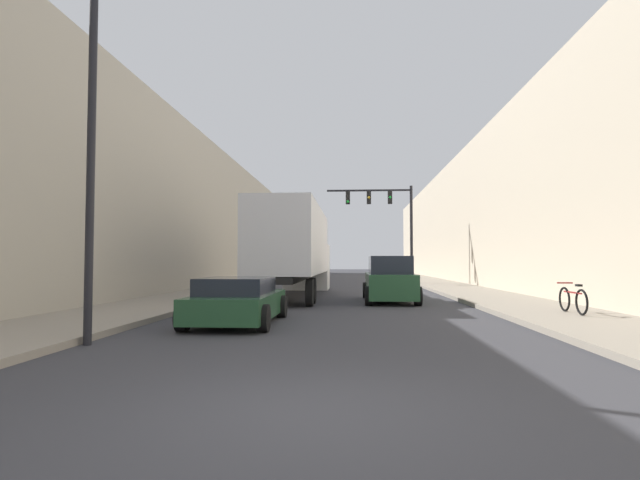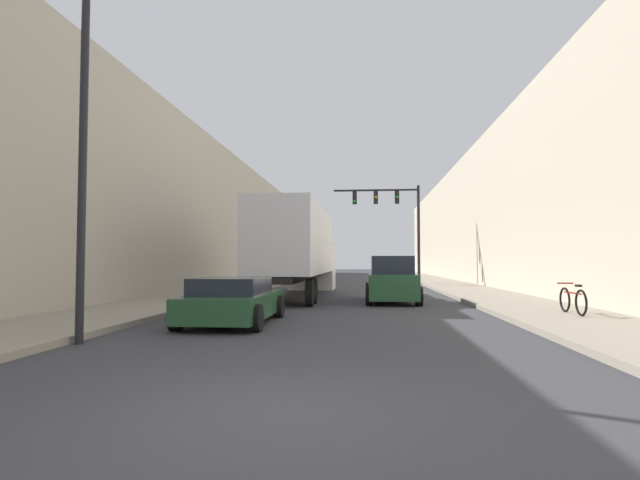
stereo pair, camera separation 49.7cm
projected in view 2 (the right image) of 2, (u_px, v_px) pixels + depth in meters
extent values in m
plane|color=#38383D|center=(272.00, 414.00, 5.28)|extent=(200.00, 200.00, 0.00)
cube|color=gray|center=(446.00, 284.00, 34.52)|extent=(3.41, 80.00, 0.15)
cube|color=gray|center=(262.00, 283.00, 35.72)|extent=(3.41, 80.00, 0.15)
cube|color=beige|center=(514.00, 216.00, 34.29)|extent=(6.00, 80.00, 9.44)
cube|color=#BCB29E|center=(199.00, 221.00, 36.35)|extent=(6.00, 80.00, 9.11)
cube|color=silver|center=(296.00, 241.00, 22.45)|extent=(2.52, 11.02, 2.86)
cube|color=black|center=(296.00, 276.00, 22.38)|extent=(1.26, 11.02, 0.24)
cube|color=silver|center=(313.00, 267.00, 29.26)|extent=(2.52, 2.79, 2.60)
cylinder|color=black|center=(249.00, 292.00, 18.17)|extent=(0.25, 1.00, 1.00)
cylinder|color=black|center=(310.00, 293.00, 17.97)|extent=(0.25, 1.00, 1.00)
cylinder|color=black|center=(257.00, 290.00, 19.36)|extent=(0.25, 1.00, 1.00)
cylinder|color=black|center=(313.00, 291.00, 19.16)|extent=(0.25, 1.00, 1.00)
cylinder|color=black|center=(294.00, 281.00, 29.33)|extent=(0.25, 1.00, 1.00)
cylinder|color=black|center=(331.00, 281.00, 29.12)|extent=(0.25, 1.00, 1.00)
cube|color=#234C2D|center=(234.00, 305.00, 13.09)|extent=(1.89, 4.29, 0.60)
cube|color=#1E232D|center=(232.00, 286.00, 12.90)|extent=(1.66, 2.36, 0.43)
cylinder|color=black|center=(215.00, 306.00, 14.61)|extent=(0.25, 0.64, 0.64)
cylinder|color=black|center=(279.00, 306.00, 14.43)|extent=(0.25, 0.64, 0.64)
cylinder|color=black|center=(176.00, 317.00, 11.63)|extent=(0.25, 0.64, 0.64)
cylinder|color=black|center=(256.00, 318.00, 11.46)|extent=(0.25, 0.64, 0.64)
cube|color=#234C2D|center=(391.00, 285.00, 20.10)|extent=(1.81, 4.94, 0.94)
cube|color=#1E232D|center=(391.00, 265.00, 19.89)|extent=(1.60, 2.72, 0.69)
cylinder|color=black|center=(369.00, 290.00, 21.93)|extent=(0.25, 0.70, 0.70)
cylinder|color=black|center=(410.00, 291.00, 21.77)|extent=(0.25, 0.70, 0.70)
cylinder|color=black|center=(369.00, 296.00, 18.31)|extent=(0.25, 0.70, 0.70)
cylinder|color=black|center=(419.00, 296.00, 18.14)|extent=(0.25, 0.70, 0.70)
cylinder|color=black|center=(419.00, 235.00, 34.44)|extent=(0.20, 0.20, 6.91)
cube|color=black|center=(376.00, 190.00, 34.85)|extent=(5.88, 0.12, 0.12)
cube|color=black|center=(397.00, 197.00, 34.69)|extent=(0.30, 0.24, 0.90)
sphere|color=green|center=(397.00, 197.00, 34.55)|extent=(0.18, 0.18, 0.18)
cube|color=black|center=(376.00, 197.00, 34.82)|extent=(0.30, 0.24, 0.90)
sphere|color=gold|center=(376.00, 197.00, 34.68)|extent=(0.18, 0.18, 0.18)
cube|color=black|center=(355.00, 198.00, 34.96)|extent=(0.30, 0.24, 0.90)
sphere|color=green|center=(355.00, 201.00, 34.81)|extent=(0.18, 0.18, 0.18)
cylinder|color=black|center=(83.00, 162.00, 9.93)|extent=(0.16, 0.16, 7.22)
torus|color=black|center=(581.00, 303.00, 13.39)|extent=(0.06, 0.72, 0.72)
torus|color=black|center=(565.00, 300.00, 14.49)|extent=(0.06, 0.72, 0.72)
cube|color=maroon|center=(572.00, 293.00, 13.95)|extent=(0.04, 1.11, 0.04)
cube|color=black|center=(578.00, 286.00, 13.56)|extent=(0.12, 0.20, 0.06)
cube|color=maroon|center=(565.00, 283.00, 14.46)|extent=(0.44, 0.04, 0.04)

